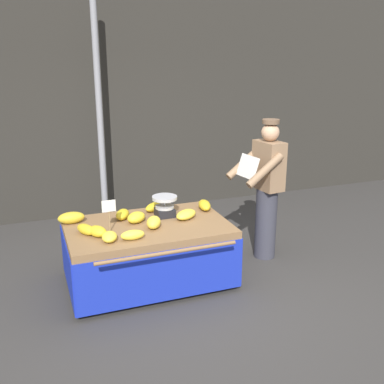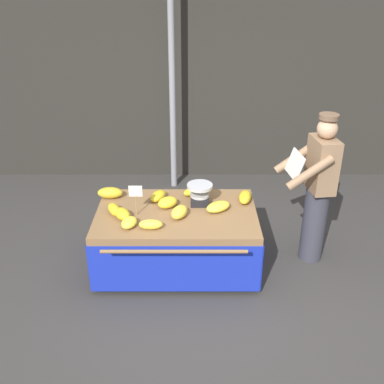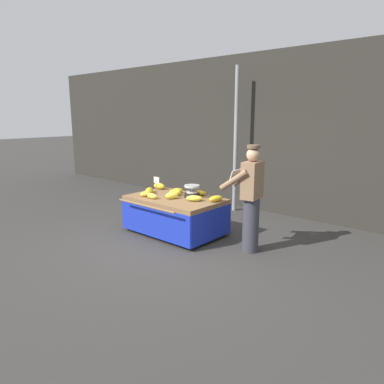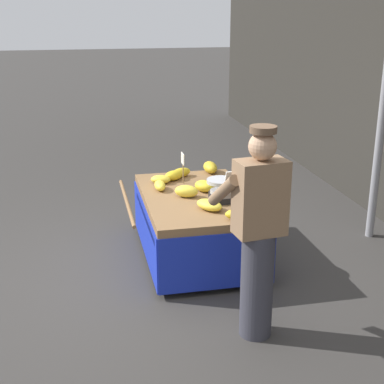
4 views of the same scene
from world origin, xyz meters
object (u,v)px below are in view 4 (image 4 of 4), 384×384
object	(u,v)px
banana_bunch_7	(186,191)
banana_bunch_8	(181,173)
banana_cart	(197,211)
banana_bunch_4	(161,179)
banana_bunch_0	(174,175)
weighing_scale	(221,191)
banana_bunch_9	(241,214)
vendor_person	(258,233)
banana_bunch_6	(217,183)
street_pole	(384,97)
banana_bunch_5	(204,186)
banana_bunch_3	(160,186)
banana_bunch_1	(210,167)
banana_bunch_10	(241,194)
banana_bunch_2	(209,205)
price_sign	(183,162)

from	to	relation	value
banana_bunch_7	banana_bunch_8	xyz separation A→B (m)	(-0.69, 0.07, -0.01)
banana_cart	banana_bunch_4	bearing A→B (deg)	-146.86
banana_bunch_0	banana_bunch_7	bearing A→B (deg)	2.41
banana_bunch_8	banana_bunch_7	bearing A→B (deg)	-6.15
banana_cart	banana_bunch_4	distance (m)	0.60
weighing_scale	banana_bunch_9	world-z (taller)	weighing_scale
banana_bunch_9	vendor_person	xyz separation A→B (m)	(0.76, -0.10, 0.14)
banana_bunch_6	banana_bunch_9	bearing A→B (deg)	-1.68
street_pole	banana_bunch_5	size ratio (longest dim) A/B	14.07
banana_cart	banana_bunch_9	bearing A→B (deg)	17.74
street_pole	banana_bunch_3	size ratio (longest dim) A/B	13.50
banana_bunch_0	banana_bunch_1	xyz separation A→B (m)	(-0.20, 0.47, 0.01)
banana_cart	banana_bunch_7	distance (m)	0.27
banana_bunch_0	banana_bunch_3	size ratio (longest dim) A/B	0.95
street_pole	banana_bunch_0	xyz separation A→B (m)	(-0.45, -2.21, -0.86)
banana_bunch_5	vendor_person	size ratio (longest dim) A/B	0.13
banana_bunch_7	weighing_scale	bearing A→B (deg)	54.27
banana_cart	banana_bunch_10	size ratio (longest dim) A/B	5.81
banana_bunch_3	banana_bunch_4	world-z (taller)	banana_bunch_3
banana_bunch_6	banana_bunch_2	bearing A→B (deg)	-20.61
banana_bunch_4	banana_cart	bearing A→B (deg)	33.14
banana_bunch_4	banana_bunch_8	world-z (taller)	banana_bunch_8
banana_bunch_6	banana_bunch_8	size ratio (longest dim) A/B	0.98
banana_bunch_5	banana_bunch_9	xyz separation A→B (m)	(0.85, 0.14, -0.01)
price_sign	banana_bunch_1	distance (m)	0.55
banana_bunch_3	vendor_person	distance (m)	1.83
price_sign	banana_bunch_7	xyz separation A→B (m)	(0.45, -0.05, -0.19)
banana_bunch_3	banana_bunch_9	world-z (taller)	banana_bunch_9
street_pole	banana_bunch_10	xyz separation A→B (m)	(0.31, -1.66, -0.87)
banana_bunch_7	banana_bunch_6	bearing A→B (deg)	122.49
street_pole	weighing_scale	bearing A→B (deg)	-79.18
banana_bunch_0	street_pole	bearing A→B (deg)	78.62
banana_bunch_7	banana_bunch_9	size ratio (longest dim) A/B	0.83
street_pole	banana_bunch_4	size ratio (longest dim) A/B	14.96
banana_bunch_3	banana_bunch_4	xyz separation A→B (m)	(-0.22, 0.04, -0.00)
banana_bunch_5	street_pole	bearing A→B (deg)	90.33
weighing_scale	price_sign	bearing A→B (deg)	-159.50
banana_bunch_2	banana_bunch_4	bearing A→B (deg)	-160.30
banana_cart	banana_bunch_10	distance (m)	0.51
banana_bunch_1	banana_bunch_10	xyz separation A→B (m)	(0.96, 0.08, -0.01)
banana_bunch_5	banana_bunch_1	bearing A→B (deg)	161.27
banana_bunch_4	banana_bunch_8	xyz separation A→B (m)	(-0.19, 0.26, 0.01)
street_pole	price_sign	xyz separation A→B (m)	(-0.31, -2.14, -0.67)
banana_bunch_6	vendor_person	xyz separation A→B (m)	(1.73, -0.13, 0.14)
banana_bunch_5	banana_bunch_4	bearing A→B (deg)	-132.12
weighing_scale	price_sign	xyz separation A→B (m)	(-0.67, -0.25, 0.13)
banana_bunch_0	banana_bunch_5	size ratio (longest dim) A/B	0.99
banana_bunch_1	banana_bunch_9	xyz separation A→B (m)	(1.51, -0.08, -0.01)
banana_bunch_5	banana_bunch_10	size ratio (longest dim) A/B	0.76
banana_bunch_0	vendor_person	distance (m)	2.10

